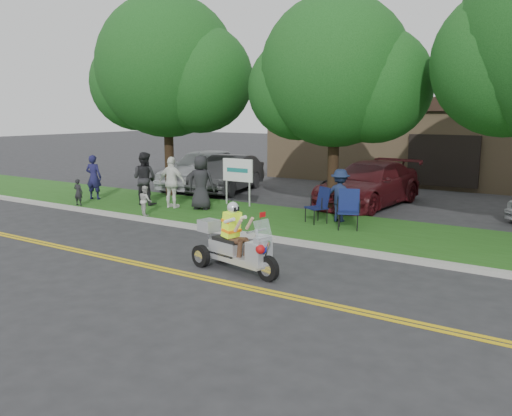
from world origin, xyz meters
The scene contains 23 objects.
ground centered at (0.00, 0.00, 0.00)m, with size 120.00×120.00×0.00m, color #28282B.
centerline_near centered at (0.00, -0.58, 0.01)m, with size 60.00×0.10×0.01m, color gold.
centerline_far centered at (0.00, -0.42, 0.01)m, with size 60.00×0.10×0.01m, color gold.
curb centered at (0.00, 3.05, 0.06)m, with size 60.00×0.25×0.12m, color #A8A89E.
grass_verge centered at (0.00, 5.20, 0.06)m, with size 60.00×4.00×0.10m, color #214E14.
commercial_building centered at (2.00, 18.98, 2.01)m, with size 18.00×8.20×4.00m.
tree_left centered at (-6.44, 7.03, 4.85)m, with size 6.62×5.40×7.78m.
tree_mid centered at (0.55, 7.23, 4.43)m, with size 5.88×4.80×7.05m.
business_sign centered at (-2.90, 6.60, 1.26)m, with size 1.25×0.06×1.75m.
trike_scooter centered at (1.51, 0.27, 0.53)m, with size 2.31×0.98×1.52m.
lawn_chair_a centered at (0.93, 5.45, 0.71)m, with size 0.78×0.79×1.07m.
lawn_chair_b centered at (1.98, 5.20, 0.74)m, with size 0.78×0.79×1.12m.
spectator_adult_left centered at (-8.18, 4.63, 0.94)m, with size 0.61×0.40×1.68m, color #191742.
spectator_adult_mid centered at (-5.70, 4.82, 1.04)m, with size 0.91×0.71×1.88m, color black.
spectator_adult_right centered at (-4.45, 4.88, 0.99)m, with size 1.04×0.43×1.77m, color white.
spectator_chair_a centered at (1.35, 5.96, 0.90)m, with size 1.03×0.59×1.59m, color #192446.
spectator_chair_b centered at (-3.44, 5.22, 1.03)m, with size 0.90×0.59×1.85m, color black.
child_left centered at (-7.55, 3.40, 0.58)m, with size 0.35×0.23×0.95m, color black.
child_right centered at (-4.26, 3.40, 0.58)m, with size 0.46×0.36×0.96m, color beige.
parked_car_far_left centered at (-7.00, 9.72, 0.89)m, with size 2.10×5.21×1.77m, color silver.
parked_car_left centered at (-5.50, 9.48, 0.77)m, with size 1.63×4.67×1.54m, color #2A2A2C.
parked_car_mid centered at (-0.09, 10.83, 0.61)m, with size 2.04×4.42×1.23m, color black.
parked_car_right centered at (0.80, 9.57, 0.80)m, with size 2.23×5.48×1.59m, color #491116.
Camera 1 is at (8.16, -8.88, 3.43)m, focal length 38.00 mm.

